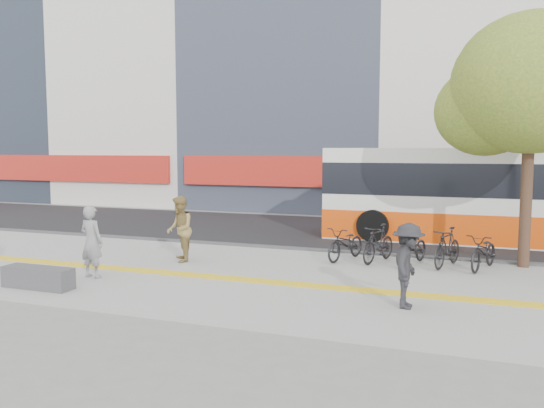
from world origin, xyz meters
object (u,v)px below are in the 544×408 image
(street_tree, at_px, (530,87))
(pedestrian_dark, at_px, (408,266))
(bus, at_px, (505,199))
(pedestrian_tan, at_px, (180,229))
(bench, at_px, (38,278))
(seated_woman, at_px, (92,242))

(street_tree, bearing_deg, pedestrian_dark, -115.42)
(street_tree, height_order, bus, street_tree)
(street_tree, height_order, pedestrian_tan, street_tree)
(pedestrian_dark, bearing_deg, street_tree, -24.99)
(bench, xyz_separation_m, bus, (9.49, 9.70, 1.16))
(street_tree, bearing_deg, bench, -148.38)
(street_tree, relative_size, bus, 0.56)
(bench, xyz_separation_m, street_tree, (9.78, 6.02, 4.21))
(seated_woman, xyz_separation_m, pedestrian_dark, (7.06, 0.01, -0.04))
(street_tree, height_order, pedestrian_dark, street_tree)
(street_tree, relative_size, seated_woman, 3.81)
(street_tree, relative_size, pedestrian_tan, 3.66)
(street_tree, distance_m, bus, 4.79)
(pedestrian_dark, bearing_deg, bus, -12.82)
(bus, height_order, pedestrian_dark, bus)
(bench, height_order, bus, bus)
(seated_woman, bearing_deg, bench, 76.08)
(seated_woman, bearing_deg, bus, -130.73)
(seated_woman, bearing_deg, street_tree, -146.63)
(bench, height_order, street_tree, street_tree)
(pedestrian_tan, relative_size, pedestrian_dark, 1.09)
(street_tree, height_order, seated_woman, street_tree)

